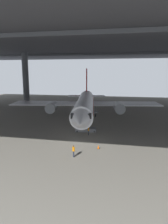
{
  "coord_description": "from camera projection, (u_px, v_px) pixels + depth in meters",
  "views": [
    {
      "loc": [
        9.53,
        -45.1,
        11.33
      ],
      "look_at": [
        0.36,
        -0.8,
        2.7
      ],
      "focal_mm": 33.52,
      "sensor_mm": 36.0,
      "label": 1
    }
  ],
  "objects": [
    {
      "name": "boarding_stairs",
      "position": [
        86.0,
        128.0,
        40.54
      ],
      "size": [
        4.56,
        2.12,
        4.85
      ],
      "color": "slate",
      "rests_on": "ground_plane"
    },
    {
      "name": "crew_worker_near_nose",
      "position": [
        74.0,
        150.0,
        28.24
      ],
      "size": [
        0.38,
        0.47,
        1.67
      ],
      "color": "#232838",
      "rests_on": "ground_plane"
    },
    {
      "name": "hangar_structure",
      "position": [
        93.0,
        46.0,
        57.22
      ],
      "size": [
        121.0,
        99.0,
        19.15
      ],
      "color": "#4C4F54",
      "rests_on": "ground_plane"
    },
    {
      "name": "crew_worker_by_stairs",
      "position": [
        89.0,
        130.0,
        38.14
      ],
      "size": [
        0.28,
        0.54,
        1.63
      ],
      "color": "#232838",
      "rests_on": "ground_plane"
    },
    {
      "name": "ground_plane",
      "position": [
        83.0,
        123.0,
        47.4
      ],
      "size": [
        110.0,
        110.0,
        0.0
      ],
      "primitive_type": "plane",
      "color": "gray"
    },
    {
      "name": "traffic_cone_orange",
      "position": [
        98.0,
        147.0,
        31.38
      ],
      "size": [
        0.36,
        0.36,
        0.6
      ],
      "color": "black",
      "rests_on": "ground_plane"
    },
    {
      "name": "airplane_main",
      "position": [
        85.0,
        104.0,
        50.89
      ],
      "size": [
        39.04,
        40.03,
        12.4
      ],
      "color": "white",
      "rests_on": "ground_plane"
    }
  ]
}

